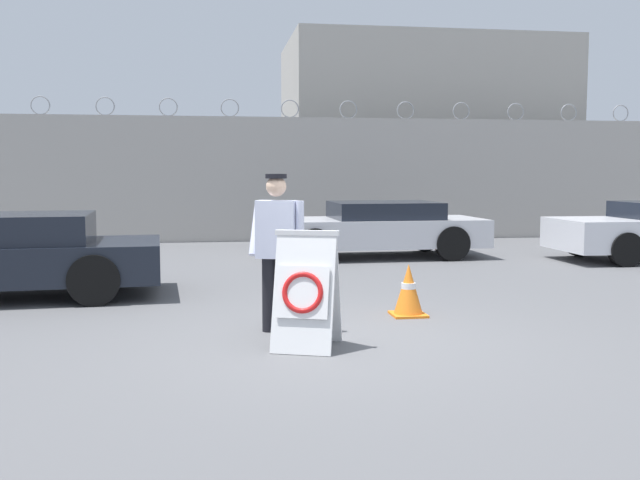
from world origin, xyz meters
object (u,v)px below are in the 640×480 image
security_guard (277,244)px  traffic_cone_near (408,290)px  parked_car_rear_sedan (376,228)px  barricade_sign (306,290)px

security_guard → traffic_cone_near: bearing=-139.8°
parked_car_rear_sedan → security_guard: bearing=67.0°
traffic_cone_near → parked_car_rear_sedan: (0.99, 6.06, 0.29)m
security_guard → traffic_cone_near: size_ratio=2.71×
barricade_sign → security_guard: bearing=125.5°
barricade_sign → parked_car_rear_sedan: barricade_sign is taller
security_guard → barricade_sign: bearing=125.1°
barricade_sign → parked_car_rear_sedan: (2.45, 7.49, 0.01)m
security_guard → parked_car_rear_sedan: 7.22m
barricade_sign → parked_car_rear_sedan: bearing=91.7°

